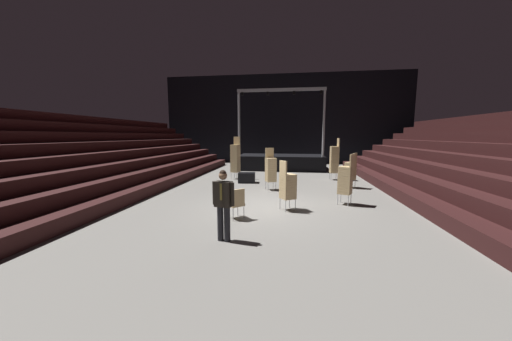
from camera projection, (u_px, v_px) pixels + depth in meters
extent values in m
cube|color=slate|center=(267.00, 207.00, 9.45)|extent=(22.00, 30.00, 0.10)
cube|color=black|center=(284.00, 119.00, 23.62)|extent=(22.00, 0.30, 8.00)
cube|color=black|center=(145.00, 190.00, 11.14)|extent=(0.75, 24.00, 0.45)
cube|color=black|center=(128.00, 179.00, 11.19)|extent=(0.75, 24.00, 0.45)
cube|color=black|center=(111.00, 168.00, 11.23)|extent=(0.75, 24.00, 0.45)
cube|color=black|center=(95.00, 158.00, 11.28)|extent=(0.75, 24.00, 0.45)
cube|color=black|center=(78.00, 147.00, 11.32)|extent=(0.75, 24.00, 0.45)
cube|color=black|center=(62.00, 137.00, 11.37)|extent=(0.75, 24.00, 0.45)
cube|color=black|center=(46.00, 127.00, 11.41)|extent=(0.75, 24.00, 0.45)
cube|color=black|center=(30.00, 116.00, 11.46)|extent=(0.75, 24.00, 0.45)
cube|color=black|center=(414.00, 198.00, 9.64)|extent=(0.75, 24.00, 0.45)
cube|color=black|center=(437.00, 187.00, 9.47)|extent=(0.75, 24.00, 0.45)
cube|color=black|center=(461.00, 175.00, 9.30)|extent=(0.75, 24.00, 0.45)
cube|color=black|center=(485.00, 163.00, 9.14)|extent=(0.75, 24.00, 0.45)
cube|color=black|center=(511.00, 151.00, 8.97)|extent=(0.75, 24.00, 0.45)
cube|color=black|center=(281.00, 162.00, 19.90)|extent=(6.39, 3.38, 1.05)
cylinder|color=#9EA0A8|center=(239.00, 124.00, 18.52)|extent=(0.16, 0.16, 4.60)
cylinder|color=#9EA0A8|center=(324.00, 124.00, 17.70)|extent=(0.16, 0.16, 4.60)
cube|color=#9EA0A8|center=(281.00, 90.00, 17.80)|extent=(6.09, 0.20, 0.20)
cylinder|color=black|center=(242.00, 94.00, 18.21)|extent=(0.18, 0.18, 0.22)
cylinder|color=black|center=(268.00, 93.00, 17.96)|extent=(0.18, 0.18, 0.22)
cylinder|color=black|center=(294.00, 93.00, 17.71)|extent=(0.18, 0.18, 0.22)
cylinder|color=black|center=(321.00, 92.00, 17.45)|extent=(0.18, 0.18, 0.22)
cylinder|color=black|center=(227.00, 224.00, 6.24)|extent=(0.15, 0.15, 0.86)
cylinder|color=black|center=(220.00, 223.00, 6.30)|extent=(0.15, 0.15, 0.86)
cube|color=silver|center=(222.00, 195.00, 6.11)|extent=(0.20, 0.13, 0.61)
cube|color=black|center=(223.00, 194.00, 6.17)|extent=(0.44, 0.31, 0.61)
cube|color=brown|center=(221.00, 192.00, 6.05)|extent=(0.06, 0.02, 0.39)
cylinder|color=black|center=(232.00, 194.00, 6.09)|extent=(0.11, 0.11, 0.56)
cylinder|color=black|center=(214.00, 193.00, 6.25)|extent=(0.11, 0.11, 0.56)
sphere|color=#936B4C|center=(223.00, 176.00, 6.11)|extent=(0.20, 0.20, 0.20)
sphere|color=black|center=(223.00, 173.00, 6.10)|extent=(0.16, 0.16, 0.16)
cylinder|color=#B2B5BA|center=(331.00, 177.00, 14.84)|extent=(0.02, 0.02, 0.40)
cylinder|color=#B2B5BA|center=(329.00, 176.00, 15.22)|extent=(0.02, 0.02, 0.40)
cylinder|color=#B2B5BA|center=(338.00, 177.00, 14.82)|extent=(0.02, 0.02, 0.40)
cylinder|color=#B2B5BA|center=(336.00, 176.00, 15.20)|extent=(0.02, 0.02, 0.40)
cube|color=tan|center=(334.00, 172.00, 14.99)|extent=(0.48, 0.48, 0.08)
cube|color=tan|center=(334.00, 171.00, 14.97)|extent=(0.48, 0.48, 0.08)
cube|color=tan|center=(334.00, 169.00, 14.96)|extent=(0.48, 0.48, 0.08)
cube|color=tan|center=(334.00, 168.00, 14.95)|extent=(0.48, 0.48, 0.08)
cube|color=tan|center=(334.00, 166.00, 14.94)|extent=(0.48, 0.48, 0.08)
cube|color=tan|center=(334.00, 165.00, 14.93)|extent=(0.48, 0.48, 0.08)
cube|color=tan|center=(334.00, 163.00, 14.92)|extent=(0.48, 0.48, 0.08)
cube|color=tan|center=(334.00, 162.00, 14.91)|extent=(0.48, 0.48, 0.08)
cube|color=tan|center=(334.00, 160.00, 14.89)|extent=(0.48, 0.48, 0.08)
cube|color=tan|center=(334.00, 159.00, 14.88)|extent=(0.48, 0.48, 0.08)
cube|color=tan|center=(334.00, 157.00, 14.87)|extent=(0.48, 0.48, 0.08)
cube|color=tan|center=(334.00, 156.00, 14.86)|extent=(0.48, 0.48, 0.08)
cube|color=tan|center=(334.00, 155.00, 14.85)|extent=(0.48, 0.48, 0.08)
cube|color=tan|center=(335.00, 153.00, 14.84)|extent=(0.48, 0.48, 0.08)
cube|color=tan|center=(335.00, 152.00, 14.83)|extent=(0.48, 0.48, 0.08)
cube|color=tan|center=(335.00, 150.00, 14.82)|extent=(0.48, 0.48, 0.08)
cube|color=tan|center=(335.00, 149.00, 14.80)|extent=(0.48, 0.48, 0.08)
cube|color=tan|center=(335.00, 147.00, 14.79)|extent=(0.48, 0.48, 0.08)
cube|color=tan|center=(338.00, 142.00, 14.75)|extent=(0.09, 0.41, 0.46)
cylinder|color=#B2B5BA|center=(276.00, 186.00, 12.10)|extent=(0.02, 0.02, 0.40)
cylinder|color=#B2B5BA|center=(268.00, 187.00, 12.00)|extent=(0.02, 0.02, 0.40)
cylinder|color=#B2B5BA|center=(273.00, 185.00, 12.46)|extent=(0.02, 0.02, 0.40)
cylinder|color=#B2B5BA|center=(266.00, 185.00, 12.36)|extent=(0.02, 0.02, 0.40)
cube|color=tan|center=(271.00, 181.00, 12.20)|extent=(0.58, 0.58, 0.08)
cube|color=tan|center=(271.00, 179.00, 12.18)|extent=(0.58, 0.58, 0.08)
cube|color=tan|center=(271.00, 177.00, 12.17)|extent=(0.58, 0.58, 0.08)
cube|color=tan|center=(271.00, 175.00, 12.16)|extent=(0.58, 0.58, 0.08)
cube|color=tan|center=(271.00, 173.00, 12.15)|extent=(0.58, 0.58, 0.08)
cube|color=tan|center=(271.00, 172.00, 12.14)|extent=(0.58, 0.58, 0.08)
cube|color=tan|center=(271.00, 170.00, 12.13)|extent=(0.58, 0.58, 0.08)
cube|color=tan|center=(271.00, 168.00, 12.12)|extent=(0.58, 0.58, 0.08)
cube|color=tan|center=(271.00, 166.00, 12.11)|extent=(0.58, 0.58, 0.08)
cube|color=tan|center=(271.00, 164.00, 12.09)|extent=(0.58, 0.58, 0.08)
cube|color=tan|center=(271.00, 163.00, 12.08)|extent=(0.58, 0.58, 0.08)
cube|color=tan|center=(271.00, 161.00, 12.07)|extent=(0.58, 0.58, 0.08)
cube|color=tan|center=(271.00, 159.00, 12.06)|extent=(0.58, 0.58, 0.08)
cube|color=tan|center=(270.00, 153.00, 12.21)|extent=(0.39, 0.21, 0.46)
cylinder|color=#B2B5BA|center=(344.00, 184.00, 12.70)|extent=(0.02, 0.02, 0.40)
cylinder|color=#B2B5BA|center=(347.00, 183.00, 12.98)|extent=(0.02, 0.02, 0.40)
cylinder|color=#B2B5BA|center=(352.00, 185.00, 12.45)|extent=(0.02, 0.02, 0.40)
cylinder|color=#B2B5BA|center=(355.00, 184.00, 12.73)|extent=(0.02, 0.02, 0.40)
cube|color=tan|center=(350.00, 179.00, 12.68)|extent=(0.61, 0.61, 0.08)
cube|color=tan|center=(350.00, 177.00, 12.67)|extent=(0.61, 0.61, 0.08)
cube|color=tan|center=(350.00, 175.00, 12.66)|extent=(0.61, 0.61, 0.08)
cube|color=tan|center=(350.00, 174.00, 12.65)|extent=(0.61, 0.61, 0.08)
cube|color=tan|center=(350.00, 172.00, 12.64)|extent=(0.61, 0.61, 0.08)
cube|color=tan|center=(350.00, 170.00, 12.63)|extent=(0.61, 0.61, 0.08)
cube|color=tan|center=(350.00, 168.00, 12.62)|extent=(0.61, 0.61, 0.08)
cube|color=tan|center=(351.00, 167.00, 12.60)|extent=(0.61, 0.61, 0.08)
cube|color=tan|center=(351.00, 165.00, 12.59)|extent=(0.61, 0.61, 0.08)
cube|color=tan|center=(351.00, 163.00, 12.58)|extent=(0.61, 0.61, 0.08)
cube|color=tan|center=(355.00, 158.00, 12.42)|extent=(0.26, 0.37, 0.46)
cylinder|color=#B2B5BA|center=(338.00, 199.00, 9.58)|extent=(0.02, 0.02, 0.40)
cylinder|color=#B2B5BA|center=(341.00, 197.00, 9.90)|extent=(0.02, 0.02, 0.40)
cylinder|color=#B2B5BA|center=(348.00, 201.00, 9.37)|extent=(0.02, 0.02, 0.40)
cylinder|color=#B2B5BA|center=(351.00, 199.00, 9.69)|extent=(0.02, 0.02, 0.40)
cube|color=tan|center=(345.00, 193.00, 9.60)|extent=(0.59, 0.59, 0.08)
cube|color=tan|center=(345.00, 190.00, 9.59)|extent=(0.59, 0.59, 0.08)
cube|color=tan|center=(345.00, 188.00, 9.58)|extent=(0.59, 0.59, 0.08)
cube|color=tan|center=(345.00, 186.00, 9.57)|extent=(0.59, 0.59, 0.08)
cube|color=tan|center=(345.00, 184.00, 9.56)|extent=(0.59, 0.59, 0.08)
cube|color=tan|center=(345.00, 181.00, 9.55)|extent=(0.59, 0.59, 0.08)
cube|color=tan|center=(345.00, 179.00, 9.53)|extent=(0.59, 0.59, 0.08)
cube|color=tan|center=(345.00, 177.00, 9.52)|extent=(0.59, 0.59, 0.08)
cube|color=tan|center=(345.00, 175.00, 9.51)|extent=(0.59, 0.59, 0.08)
cube|color=tan|center=(346.00, 172.00, 9.50)|extent=(0.59, 0.59, 0.08)
cube|color=tan|center=(346.00, 170.00, 9.49)|extent=(0.59, 0.59, 0.08)
cube|color=tan|center=(346.00, 168.00, 9.48)|extent=(0.59, 0.59, 0.08)
cube|color=tan|center=(352.00, 160.00, 9.33)|extent=(0.22, 0.39, 0.46)
cylinder|color=#B2B5BA|center=(289.00, 202.00, 9.16)|extent=(0.02, 0.02, 0.40)
cylinder|color=#B2B5BA|center=(295.00, 205.00, 8.82)|extent=(0.02, 0.02, 0.40)
cylinder|color=#B2B5BA|center=(280.00, 204.00, 9.00)|extent=(0.02, 0.02, 0.40)
cylinder|color=#B2B5BA|center=(286.00, 206.00, 8.66)|extent=(0.02, 0.02, 0.40)
cube|color=tan|center=(288.00, 197.00, 8.88)|extent=(0.61, 0.61, 0.08)
cube|color=tan|center=(288.00, 195.00, 8.86)|extent=(0.61, 0.61, 0.08)
cube|color=tan|center=(288.00, 193.00, 8.85)|extent=(0.61, 0.61, 0.08)
cube|color=tan|center=(288.00, 190.00, 8.84)|extent=(0.61, 0.61, 0.08)
cube|color=tan|center=(288.00, 188.00, 8.83)|extent=(0.61, 0.61, 0.08)
cube|color=tan|center=(288.00, 185.00, 8.82)|extent=(0.61, 0.61, 0.08)
cube|color=tan|center=(288.00, 183.00, 8.81)|extent=(0.61, 0.61, 0.08)
cube|color=tan|center=(288.00, 180.00, 8.80)|extent=(0.61, 0.61, 0.08)
cube|color=tan|center=(288.00, 178.00, 8.78)|extent=(0.61, 0.61, 0.08)
cube|color=tan|center=(288.00, 175.00, 8.77)|extent=(0.61, 0.61, 0.08)
cube|color=tan|center=(283.00, 168.00, 8.66)|extent=(0.26, 0.37, 0.46)
cylinder|color=#B2B5BA|center=(237.00, 176.00, 15.06)|extent=(0.02, 0.02, 0.40)
cylinder|color=#B2B5BA|center=(231.00, 176.00, 15.23)|extent=(0.02, 0.02, 0.40)
cylinder|color=#B2B5BA|center=(240.00, 175.00, 15.40)|extent=(0.02, 0.02, 0.40)
cylinder|color=#B2B5BA|center=(234.00, 175.00, 15.57)|extent=(0.02, 0.02, 0.40)
cube|color=tan|center=(235.00, 171.00, 15.28)|extent=(0.55, 0.55, 0.08)
cube|color=tan|center=(235.00, 170.00, 15.27)|extent=(0.55, 0.55, 0.08)
cube|color=tan|center=(235.00, 169.00, 15.26)|extent=(0.55, 0.55, 0.08)
cube|color=tan|center=(235.00, 167.00, 15.25)|extent=(0.55, 0.55, 0.08)
cube|color=tan|center=(235.00, 166.00, 15.24)|extent=(0.55, 0.55, 0.08)
cube|color=tan|center=(235.00, 164.00, 15.23)|extent=(0.55, 0.55, 0.08)
cube|color=tan|center=(235.00, 163.00, 15.21)|extent=(0.55, 0.55, 0.08)
cube|color=tan|center=(235.00, 161.00, 15.20)|extent=(0.55, 0.55, 0.08)
cube|color=tan|center=(235.00, 160.00, 15.19)|extent=(0.55, 0.55, 0.08)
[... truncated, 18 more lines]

